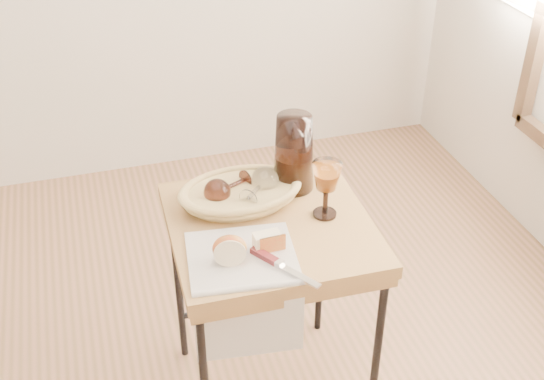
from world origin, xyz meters
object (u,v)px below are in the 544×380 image
object	(u,v)px
goblet_lying_b	(258,188)
table_knife	(282,265)
goblet_lying_a	(230,186)
pitcher	(294,153)
wine_goblet	(326,190)
apple_half	(230,248)
side_table	(270,315)
tea_towel	(242,257)
bread_basket	(241,195)

from	to	relation	value
goblet_lying_b	table_knife	bearing A→B (deg)	-141.39
goblet_lying_a	pitcher	bearing A→B (deg)	161.60
goblet_lying_a	wine_goblet	size ratio (longest dim) A/B	0.74
apple_half	table_knife	size ratio (longest dim) A/B	0.41
goblet_lying_a	pitcher	distance (m)	0.21
side_table	apple_half	world-z (taller)	apple_half
side_table	wine_goblet	world-z (taller)	wine_goblet
tea_towel	wine_goblet	distance (m)	0.31
goblet_lying_a	table_knife	size ratio (longest dim) A/B	0.59
wine_goblet	table_knife	world-z (taller)	wine_goblet
wine_goblet	bread_basket	bearing A→B (deg)	148.63
goblet_lying_a	side_table	bearing A→B (deg)	97.49
goblet_lying_a	apple_half	bearing A→B (deg)	51.58
goblet_lying_b	wine_goblet	world-z (taller)	wine_goblet
bread_basket	pitcher	xyz separation A→B (m)	(0.17, 0.04, 0.09)
bread_basket	table_knife	world-z (taller)	bread_basket
pitcher	wine_goblet	world-z (taller)	pitcher
apple_half	side_table	bearing A→B (deg)	54.66
goblet_lying_a	pitcher	xyz separation A→B (m)	(0.20, 0.02, 0.07)
bread_basket	goblet_lying_b	bearing A→B (deg)	-24.45
goblet_lying_b	table_knife	world-z (taller)	goblet_lying_b
goblet_lying_a	apple_half	world-z (taller)	goblet_lying_a
tea_towel	table_knife	xyz separation A→B (m)	(0.09, -0.08, 0.01)
wine_goblet	side_table	bearing A→B (deg)	175.43
pitcher	table_knife	bearing A→B (deg)	-127.25
goblet_lying_b	side_table	bearing A→B (deg)	-133.19
tea_towel	goblet_lying_a	xyz separation A→B (m)	(0.03, 0.26, 0.05)
tea_towel	goblet_lying_a	size ratio (longest dim) A/B	2.20
pitcher	apple_half	distance (m)	0.41
bread_basket	apple_half	size ratio (longest dim) A/B	3.62
goblet_lying_a	apple_half	xyz separation A→B (m)	(-0.07, -0.28, -0.00)
goblet_lying_a	table_knife	bearing A→B (deg)	74.24
goblet_lying_a	goblet_lying_b	bearing A→B (deg)	131.63
wine_goblet	apple_half	xyz separation A→B (m)	(-0.31, -0.13, -0.04)
tea_towel	apple_half	size ratio (longest dim) A/B	3.16
side_table	goblet_lying_a	world-z (taller)	goblet_lying_a
tea_towel	table_knife	size ratio (longest dim) A/B	1.29
pitcher	wine_goblet	bearing A→B (deg)	-91.35
wine_goblet	table_knife	size ratio (longest dim) A/B	0.79
side_table	pitcher	world-z (taller)	pitcher
goblet_lying_b	bread_basket	bearing A→B (deg)	111.04
apple_half	tea_towel	bearing A→B (deg)	29.61
bread_basket	table_knife	bearing A→B (deg)	-88.24
tea_towel	apple_half	xyz separation A→B (m)	(-0.03, -0.01, 0.04)
table_knife	wine_goblet	bearing A→B (deg)	103.35
tea_towel	side_table	bearing A→B (deg)	55.19
bread_basket	apple_half	bearing A→B (deg)	-112.78
side_table	tea_towel	distance (m)	0.40
goblet_lying_a	wine_goblet	distance (m)	0.28
wine_goblet	apple_half	distance (m)	0.34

